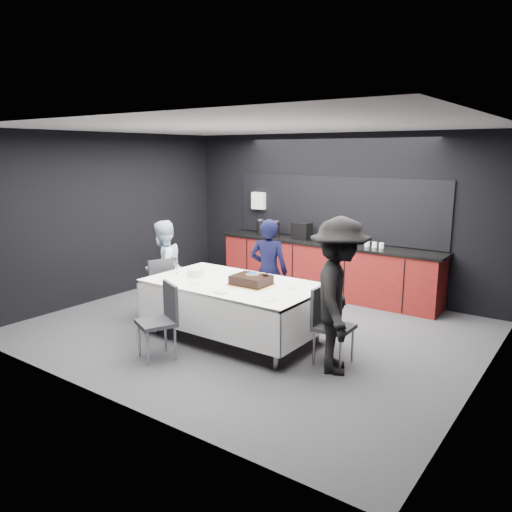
{
  "coord_description": "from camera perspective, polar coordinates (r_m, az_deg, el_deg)",
  "views": [
    {
      "loc": [
        3.96,
        -5.44,
        2.48
      ],
      "look_at": [
        0.0,
        0.1,
        1.05
      ],
      "focal_mm": 35.0,
      "sensor_mm": 36.0,
      "label": 1
    }
  ],
  "objects": [
    {
      "name": "room_shell",
      "position": [
        6.76,
        -0.5,
        6.58
      ],
      "size": [
        6.04,
        5.04,
        2.82
      ],
      "color": "white",
      "rests_on": "ground"
    },
    {
      "name": "kitchenette",
      "position": [
        8.84,
        7.93,
        -0.92
      ],
      "size": [
        4.1,
        0.64,
        2.05
      ],
      "color": "#5F100F",
      "rests_on": "ground"
    },
    {
      "name": "loose_plate_right_a",
      "position": [
        6.4,
        3.89,
        -3.53
      ],
      "size": [
        0.19,
        0.19,
        0.01
      ],
      "primitive_type": "cylinder",
      "color": "white",
      "rests_on": "party_table"
    },
    {
      "name": "loose_plate_near",
      "position": [
        6.57,
        -6.97,
        -3.18
      ],
      "size": [
        0.19,
        0.19,
        0.01
      ],
      "primitive_type": "cylinder",
      "color": "white",
      "rests_on": "party_table"
    },
    {
      "name": "ground",
      "position": [
        7.17,
        -0.47,
        -8.38
      ],
      "size": [
        6.0,
        6.0,
        0.0
      ],
      "primitive_type": "plane",
      "color": "#3D3D42",
      "rests_on": "ground"
    },
    {
      "name": "person_right",
      "position": [
        5.69,
        9.45,
        -4.51
      ],
      "size": [
        1.1,
        1.33,
        1.78
      ],
      "primitive_type": "imported",
      "rotation": [
        0.0,
        0.0,
        2.03
      ],
      "color": "black",
      "rests_on": "ground"
    },
    {
      "name": "chair_right",
      "position": [
        6.0,
        8.22,
        -7.18
      ],
      "size": [
        0.43,
        0.43,
        0.92
      ],
      "color": "#2E2E33",
      "rests_on": "ground"
    },
    {
      "name": "party_table",
      "position": [
        6.67,
        -2.51,
        -4.16
      ],
      "size": [
        2.32,
        1.32,
        0.78
      ],
      "color": "#99999E",
      "rests_on": "ground"
    },
    {
      "name": "plate_stack",
      "position": [
        6.98,
        -6.9,
        -1.9
      ],
      "size": [
        0.23,
        0.23,
        0.1
      ],
      "primitive_type": "cylinder",
      "color": "white",
      "rests_on": "party_table"
    },
    {
      "name": "cake_assembly",
      "position": [
        6.47,
        -0.56,
        -2.78
      ],
      "size": [
        0.51,
        0.42,
        0.16
      ],
      "color": "gold",
      "rests_on": "party_table"
    },
    {
      "name": "person_left",
      "position": [
        7.77,
        -10.54,
        -1.35
      ],
      "size": [
        0.63,
        0.77,
        1.46
      ],
      "primitive_type": "imported",
      "rotation": [
        0.0,
        0.0,
        -1.46
      ],
      "color": "silver",
      "rests_on": "ground"
    },
    {
      "name": "fork_pile",
      "position": [
        6.12,
        -4.04,
        -4.18
      ],
      "size": [
        0.16,
        0.11,
        0.02
      ],
      "primitive_type": "cube",
      "rotation": [
        0.0,
        0.0,
        -0.13
      ],
      "color": "white",
      "rests_on": "party_table"
    },
    {
      "name": "champagne_flute",
      "position": [
        7.15,
        -9.11,
        -0.74
      ],
      "size": [
        0.06,
        0.06,
        0.22
      ],
      "color": "white",
      "rests_on": "party_table"
    },
    {
      "name": "loose_plate_right_b",
      "position": [
        5.86,
        1.52,
        -4.97
      ],
      "size": [
        0.21,
        0.21,
        0.01
      ],
      "primitive_type": "cylinder",
      "color": "white",
      "rests_on": "party_table"
    },
    {
      "name": "chair_left",
      "position": [
        7.65,
        -11.02,
        -3.09
      ],
      "size": [
        0.53,
        0.53,
        0.92
      ],
      "color": "#2E2E33",
      "rests_on": "ground"
    },
    {
      "name": "loose_plate_far",
      "position": [
        6.81,
        -0.17,
        -2.56
      ],
      "size": [
        0.19,
        0.19,
        0.01
      ],
      "primitive_type": "cylinder",
      "color": "white",
      "rests_on": "party_table"
    },
    {
      "name": "person_center",
      "position": [
        7.25,
        1.45,
        -1.78
      ],
      "size": [
        0.65,
        0.53,
        1.54
      ],
      "primitive_type": "imported",
      "rotation": [
        0.0,
        0.0,
        3.46
      ],
      "color": "black",
      "rests_on": "ground"
    },
    {
      "name": "chair_near",
      "position": [
        6.19,
        -10.65,
        -6.67
      ],
      "size": [
        0.56,
        0.56,
        0.92
      ],
      "color": "#2E2E33",
      "rests_on": "ground"
    }
  ]
}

